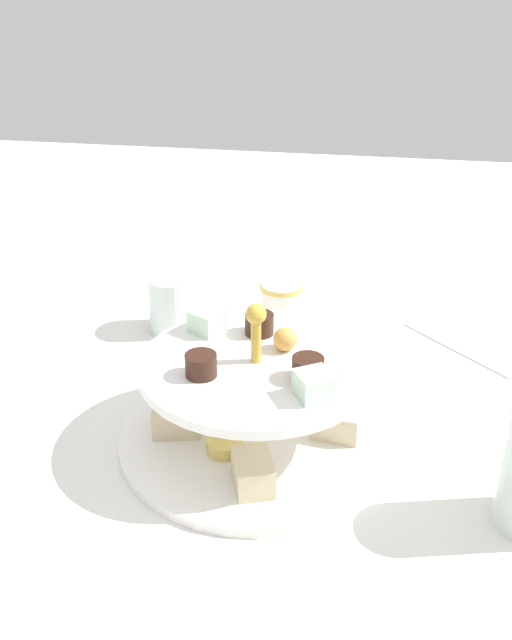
% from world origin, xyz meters
% --- Properties ---
extents(ground_plane, '(2.40, 2.40, 0.00)m').
position_xyz_m(ground_plane, '(0.00, 0.00, 0.00)').
color(ground_plane, silver).
extents(tiered_serving_stand, '(0.28, 0.28, 0.16)m').
position_xyz_m(tiered_serving_stand, '(0.00, -0.00, 0.04)').
color(tiered_serving_stand, white).
rests_on(tiered_serving_stand, ground_plane).
extents(water_glass_short_left, '(0.06, 0.06, 0.08)m').
position_xyz_m(water_glass_short_left, '(-0.22, -0.15, 0.04)').
color(water_glass_short_left, silver).
rests_on(water_glass_short_left, ground_plane).
extents(teacup_with_saucer, '(0.09, 0.09, 0.05)m').
position_xyz_m(teacup_with_saucer, '(-0.28, -0.02, 0.02)').
color(teacup_with_saucer, white).
rests_on(teacup_with_saucer, ground_plane).
extents(butter_knife_right, '(0.13, 0.13, 0.00)m').
position_xyz_m(butter_knife_right, '(-0.23, 0.22, 0.00)').
color(butter_knife_right, silver).
rests_on(butter_knife_right, ground_plane).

